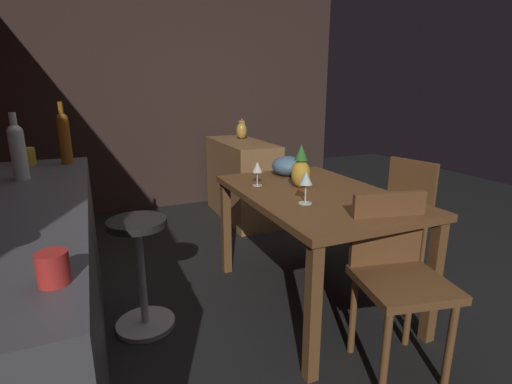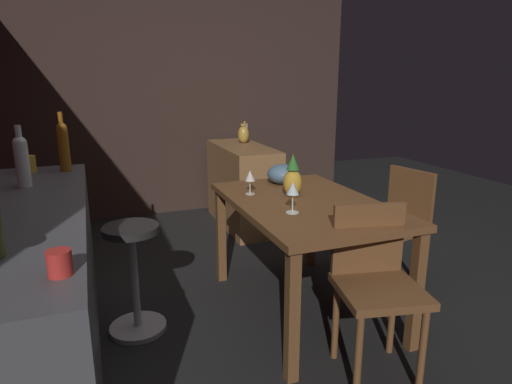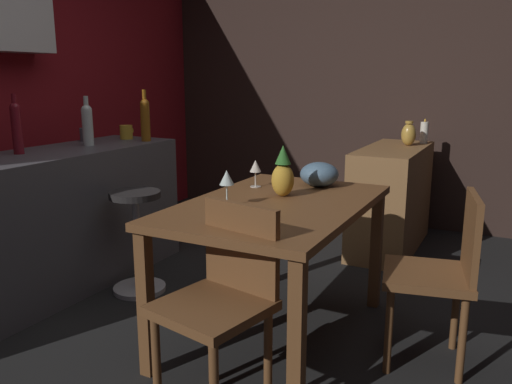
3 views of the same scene
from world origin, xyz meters
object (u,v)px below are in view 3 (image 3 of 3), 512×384
at_px(dining_table, 277,219).
at_px(wine_glass_left, 227,179).
at_px(chair_by_doorway, 441,270).
at_px(pineapple_centerpiece, 283,175).
at_px(wine_glass_right, 255,167).
at_px(cup_mustard, 126,132).
at_px(fruit_bowl, 319,174).
at_px(wine_bottle_ruby, 16,126).
at_px(cup_slate, 86,134).
at_px(wine_bottle_amber, 145,118).
at_px(pillar_candle_tall, 424,133).
at_px(vase_brass, 409,134).
at_px(wine_bottle_clear, 87,123).
at_px(chair_near_window, 222,297).
at_px(sideboard_cabinet, 391,198).
at_px(bar_stool, 137,239).

relative_size(dining_table, wine_glass_left, 7.33).
bearing_deg(chair_by_doorway, pineapple_centerpiece, 88.53).
relative_size(wine_glass_right, cup_mustard, 1.22).
distance_m(fruit_bowl, wine_bottle_ruby, 1.85).
bearing_deg(cup_slate, fruit_bowl, -90.46).
bearing_deg(pineapple_centerpiece, wine_glass_right, 58.87).
distance_m(wine_glass_right, cup_mustard, 1.40).
bearing_deg(wine_bottle_amber, pillar_candle_tall, -49.81).
height_order(wine_bottle_ruby, pillar_candle_tall, wine_bottle_ruby).
height_order(wine_bottle_ruby, vase_brass, wine_bottle_ruby).
relative_size(pineapple_centerpiece, vase_brass, 1.39).
bearing_deg(wine_bottle_amber, pineapple_centerpiece, -111.91).
height_order(pineapple_centerpiece, cup_mustard, pineapple_centerpiece).
bearing_deg(wine_bottle_ruby, dining_table, -83.46).
xyz_separation_m(wine_bottle_clear, cup_mustard, (0.41, 0.02, -0.10)).
xyz_separation_m(dining_table, chair_near_window, (-0.65, -0.06, -0.16)).
relative_size(pineapple_centerpiece, cup_mustard, 2.11).
distance_m(pineapple_centerpiece, wine_bottle_ruby, 1.67).
xyz_separation_m(wine_bottle_clear, pillar_candle_tall, (1.83, -1.92, -0.15)).
distance_m(fruit_bowl, wine_bottle_clear, 1.65).
xyz_separation_m(dining_table, pillar_candle_tall, (2.13, -0.35, 0.26)).
bearing_deg(wine_glass_left, cup_slate, 67.10).
bearing_deg(sideboard_cabinet, fruit_bowl, 173.68).
relative_size(sideboard_cabinet, cup_slate, 9.46).
xyz_separation_m(sideboard_cabinet, pillar_candle_tall, (0.38, -0.16, 0.50)).
relative_size(wine_glass_right, pillar_candle_tall, 0.78).
relative_size(wine_bottle_amber, cup_slate, 3.21).
bearing_deg(wine_bottle_amber, wine_bottle_ruby, 161.80).
bearing_deg(wine_bottle_clear, wine_glass_left, -109.49).
relative_size(wine_bottle_ruby, cup_slate, 3.13).
height_order(chair_near_window, wine_glass_right, wine_glass_right).
height_order(chair_near_window, wine_glass_left, wine_glass_left).
bearing_deg(fruit_bowl, wine_glass_right, 120.68).
bearing_deg(sideboard_cabinet, wine_glass_left, 168.96).
height_order(fruit_bowl, wine_bottle_ruby, wine_bottle_ruby).
xyz_separation_m(bar_stool, pillar_candle_tall, (2.00, -1.40, 0.56)).
bearing_deg(bar_stool, wine_glass_left, -110.66).
distance_m(wine_glass_right, wine_bottle_ruby, 1.48).
distance_m(sideboard_cabinet, bar_stool, 2.04).
xyz_separation_m(wine_glass_right, pillar_candle_tall, (1.85, -0.62, 0.05)).
bearing_deg(dining_table, wine_bottle_clear, 79.17).
relative_size(chair_near_window, wine_glass_left, 4.79).
xyz_separation_m(fruit_bowl, wine_bottle_amber, (0.21, 1.43, 0.26)).
xyz_separation_m(cup_mustard, pillar_candle_tall, (1.42, -1.94, -0.04)).
bearing_deg(pineapple_centerpiece, chair_by_doorway, -91.47).
height_order(sideboard_cabinet, pineapple_centerpiece, pineapple_centerpiece).
bearing_deg(wine_glass_left, vase_brass, -12.04).
height_order(dining_table, wine_bottle_ruby, wine_bottle_ruby).
height_order(wine_bottle_ruby, cup_slate, wine_bottle_ruby).
bearing_deg(sideboard_cabinet, dining_table, 173.60).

